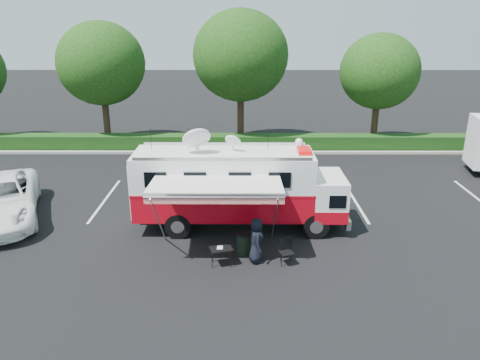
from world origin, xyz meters
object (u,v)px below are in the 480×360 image
at_px(command_truck, 238,187).
at_px(trash_bin, 244,243).
at_px(white_suv, 2,219).
at_px(folding_table, 221,249).

distance_m(command_truck, trash_bin, 2.72).
relative_size(white_suv, trash_bin, 8.10).
bearing_deg(white_suv, folding_table, -42.67).
relative_size(white_suv, folding_table, 7.42).
bearing_deg(trash_bin, folding_table, -133.33).
xyz_separation_m(command_truck, folding_table, (-0.57, -3.18, -1.17)).
xyz_separation_m(command_truck, white_suv, (-10.29, 0.70, -1.77)).
height_order(white_suv, trash_bin, white_suv).
height_order(command_truck, trash_bin, command_truck).
relative_size(command_truck, folding_table, 9.62).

